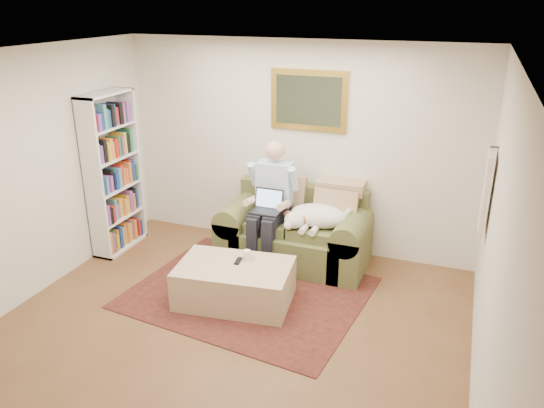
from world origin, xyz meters
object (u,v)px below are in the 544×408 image
Objects in this scene: laptop at (267,205)px; sleeping_dog at (319,216)px; seated_man at (269,206)px; sofa at (294,238)px; ottoman at (235,283)px; coffee_mug at (247,255)px; bookshelf at (113,173)px.

laptop is 0.47× the size of sleeping_dog.
seated_man is 0.08m from laptop.
seated_man is (-0.27, -0.16, 0.44)m from sofa.
sleeping_dog is at bearing -15.74° from sofa.
sleeping_dog is (0.58, 0.07, -0.07)m from seated_man.
sleeping_dog is at bearing 59.55° from ottoman.
sofa reaches higher than coffee_mug.
laptop reaches higher than ottoman.
ottoman is 0.59× the size of bookshelf.
seated_man is at bearing -148.55° from sofa.
seated_man is at bearing 90.00° from laptop.
ottoman is (-0.61, -1.03, -0.46)m from sleeping_dog.
seated_man reaches higher than coffee_mug.
seated_man is 2.04× the size of sleeping_dog.
coffee_mug is 0.05× the size of bookshelf.
seated_man is 2.01m from bookshelf.
seated_man is 14.88× the size of coffee_mug.
sleeping_dog is 0.62× the size of ottoman.
coffee_mug is (-0.22, -0.94, 0.17)m from sofa.
sofa is 0.88× the size of bookshelf.
seated_man is 0.59m from sleeping_dog.
laptop is (0.00, -0.07, 0.04)m from seated_man.
sofa is at bearing 75.52° from ottoman.
coffee_mug is at bearing -103.30° from sofa.
bookshelf is (-1.98, -0.26, 0.26)m from seated_man.
ottoman is 0.33m from coffee_mug.
coffee_mug is at bearing 69.59° from ottoman.
ottoman is (-0.02, -0.96, -0.53)m from seated_man.
seated_man is at bearing 93.13° from coffee_mug.
seated_man reaches higher than sleeping_dog.
coffee_mug is (0.07, 0.18, 0.26)m from ottoman.
coffee_mug is at bearing -14.48° from bookshelf.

